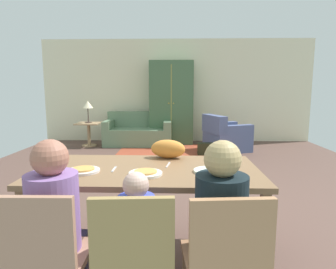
% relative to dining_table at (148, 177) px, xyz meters
% --- Properties ---
extents(ground_plane, '(7.14, 6.74, 0.02)m').
position_rel_dining_table_xyz_m(ground_plane, '(0.21, 2.24, -0.70)').
color(ground_plane, brown).
extents(back_wall, '(7.14, 0.10, 2.70)m').
position_rel_dining_table_xyz_m(back_wall, '(0.21, 5.66, 0.66)').
color(back_wall, beige).
rests_on(back_wall, ground_plane).
extents(dining_table, '(1.76, 0.93, 0.76)m').
position_rel_dining_table_xyz_m(dining_table, '(0.00, 0.00, 0.00)').
color(dining_table, brown).
rests_on(dining_table, ground_plane).
extents(plate_near_man, '(0.25, 0.25, 0.02)m').
position_rel_dining_table_xyz_m(plate_near_man, '(-0.49, -0.12, 0.08)').
color(plate_near_man, silver).
rests_on(plate_near_man, dining_table).
extents(pizza_near_man, '(0.17, 0.17, 0.01)m').
position_rel_dining_table_xyz_m(pizza_near_man, '(-0.49, -0.12, 0.10)').
color(pizza_near_man, '#DE9B4A').
rests_on(pizza_near_man, plate_near_man).
extents(plate_near_child, '(0.25, 0.25, 0.02)m').
position_rel_dining_table_xyz_m(plate_near_child, '(0.00, -0.18, 0.08)').
color(plate_near_child, white).
rests_on(plate_near_child, dining_table).
extents(pizza_near_child, '(0.17, 0.17, 0.01)m').
position_rel_dining_table_xyz_m(pizza_near_child, '(0.00, -0.18, 0.10)').
color(pizza_near_child, '#E59D4C').
rests_on(pizza_near_child, plate_near_child).
extents(plate_near_woman, '(0.25, 0.25, 0.02)m').
position_rel_dining_table_xyz_m(plate_near_woman, '(0.49, -0.10, 0.08)').
color(plate_near_woman, silver).
rests_on(plate_near_woman, dining_table).
extents(wine_glass, '(0.07, 0.07, 0.19)m').
position_rel_dining_table_xyz_m(wine_glass, '(0.64, 0.18, 0.20)').
color(wine_glass, silver).
rests_on(wine_glass, dining_table).
extents(fork, '(0.02, 0.15, 0.01)m').
position_rel_dining_table_xyz_m(fork, '(-0.26, -0.05, 0.08)').
color(fork, silver).
rests_on(fork, dining_table).
extents(knife, '(0.04, 0.17, 0.01)m').
position_rel_dining_table_xyz_m(knife, '(0.16, 0.10, 0.08)').
color(knife, silver).
rests_on(knife, dining_table).
extents(dining_chair_man, '(0.43, 0.43, 0.87)m').
position_rel_dining_table_xyz_m(dining_chair_man, '(-0.48, -0.82, -0.20)').
color(dining_chair_man, tan).
rests_on(dining_chair_man, ground_plane).
extents(person_man, '(0.30, 0.40, 1.11)m').
position_rel_dining_table_xyz_m(person_man, '(-0.49, -0.65, -0.17)').
color(person_man, '#3A3858').
rests_on(person_man, ground_plane).
extents(dining_chair_child, '(0.45, 0.45, 0.87)m').
position_rel_dining_table_xyz_m(dining_chair_child, '(0.01, -0.82, -0.20)').
color(dining_chair_child, '#A2824B').
rests_on(dining_chair_child, ground_plane).
extents(person_child, '(0.22, 0.29, 0.92)m').
position_rel_dining_table_xyz_m(person_child, '(-0.00, -0.65, -0.26)').
color(person_child, '#284044').
rests_on(person_child, ground_plane).
extents(dining_chair_woman, '(0.46, 0.46, 0.87)m').
position_rel_dining_table_xyz_m(dining_chair_woman, '(0.49, -0.82, -0.20)').
color(dining_chair_woman, tan).
rests_on(dining_chair_woman, ground_plane).
extents(person_woman, '(0.30, 0.41, 1.11)m').
position_rel_dining_table_xyz_m(person_woman, '(0.48, -0.65, -0.17)').
color(person_woman, '#2D3B57').
rests_on(person_woman, ground_plane).
extents(cat, '(0.34, 0.22, 0.17)m').
position_rel_dining_table_xyz_m(cat, '(0.15, 0.36, 0.16)').
color(cat, orange).
rests_on(cat, dining_table).
extents(area_rug, '(2.60, 1.80, 0.01)m').
position_rel_dining_table_xyz_m(area_rug, '(0.21, 4.18, -0.68)').
color(area_rug, '#9A3F28').
rests_on(area_rug, ground_plane).
extents(couch, '(1.66, 0.86, 0.82)m').
position_rel_dining_table_xyz_m(couch, '(-0.74, 5.04, -0.38)').
color(couch, slate).
rests_on(couch, ground_plane).
extents(armchair, '(1.10, 1.10, 0.82)m').
position_rel_dining_table_xyz_m(armchair, '(1.33, 4.36, -0.37)').
color(armchair, '#4F5C88').
rests_on(armchair, ground_plane).
extents(armoire, '(1.10, 0.59, 2.10)m').
position_rel_dining_table_xyz_m(armoire, '(0.09, 5.27, 0.36)').
color(armoire, '#426441').
rests_on(armoire, ground_plane).
extents(side_table, '(0.56, 0.56, 0.58)m').
position_rel_dining_table_xyz_m(side_table, '(-1.94, 4.78, -0.31)').
color(side_table, tan).
rests_on(side_table, ground_plane).
extents(table_lamp, '(0.26, 0.26, 0.54)m').
position_rel_dining_table_xyz_m(table_lamp, '(-1.94, 4.78, 0.32)').
color(table_lamp, '#4B3732').
rests_on(table_lamp, side_table).
extents(handbag, '(0.32, 0.16, 0.26)m').
position_rel_dining_table_xyz_m(handbag, '(0.83, 3.88, -0.56)').
color(handbag, black).
rests_on(handbag, ground_plane).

